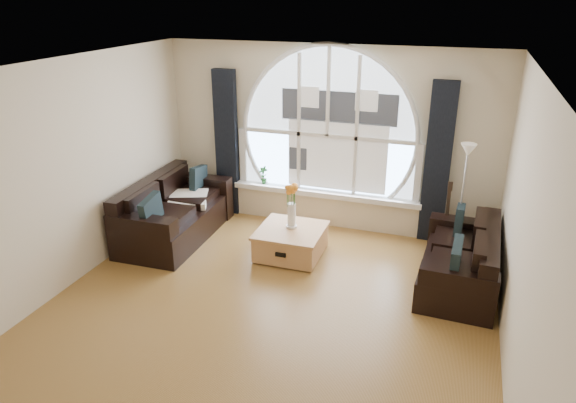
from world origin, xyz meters
The scene contains 21 objects.
ground centered at (0.00, 0.00, 0.00)m, with size 5.00×5.50×0.01m, color brown.
ceiling centered at (0.00, 0.00, 2.70)m, with size 5.00×5.50×0.01m, color silver.
wall_back centered at (0.00, 2.75, 1.35)m, with size 5.00×0.01×2.70m, color beige.
wall_front centered at (0.00, -2.75, 1.35)m, with size 5.00×0.01×2.70m, color beige.
wall_left centered at (-2.50, 0.00, 1.35)m, with size 0.01×5.50×2.70m, color beige.
wall_right centered at (2.50, 0.00, 1.35)m, with size 0.01×5.50×2.70m, color beige.
attic_slope centered at (2.20, 0.00, 2.35)m, with size 0.92×5.50×0.72m, color silver.
arched_window centered at (0.00, 2.72, 1.62)m, with size 2.60×0.06×2.15m, color silver.
window_sill centered at (0.00, 2.65, 0.51)m, with size 2.90×0.22×0.08m, color white.
window_frame centered at (0.00, 2.69, 1.62)m, with size 2.76×0.08×2.15m, color white.
neighbor_house centered at (0.15, 2.71, 1.50)m, with size 1.70×0.02×1.50m, color silver.
curtain_left centered at (-1.60, 2.63, 1.15)m, with size 0.35×0.12×2.30m, color black.
curtain_right centered at (1.60, 2.63, 1.15)m, with size 0.35×0.12×2.30m, color black.
sofa_left centered at (-1.95, 1.53, 0.40)m, with size 0.96×1.92×0.85m, color black.
sofa_right centered at (2.02, 1.44, 0.40)m, with size 0.84×1.67×0.74m, color black.
coffee_chest centered at (-0.17, 1.51, 0.21)m, with size 0.87×0.87×0.43m, color tan.
throw_blanket centered at (-1.86, 1.78, 0.50)m, with size 0.55×0.55×0.10m, color silver.
vase_flowers centered at (-0.18, 1.57, 0.78)m, with size 0.24×0.24×0.70m, color white.
floor_lamp centered at (1.97, 2.17, 0.80)m, with size 0.24×0.24×1.60m, color #B2B2B2.
guitar centered at (1.81, 2.31, 0.53)m, with size 0.36×0.24×1.06m, color #9B5F30.
potted_plant centered at (-1.00, 2.65, 0.69)m, with size 0.15×0.10×0.28m, color #1E6023.
Camera 1 is at (1.85, -4.57, 3.40)m, focal length 32.68 mm.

